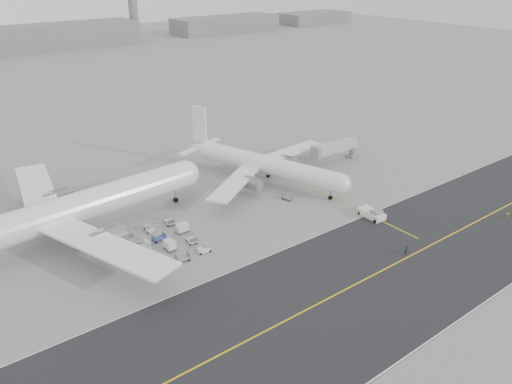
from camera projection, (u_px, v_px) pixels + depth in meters
ground at (250, 256)px, 91.97m from camera, size 700.00×700.00×0.00m
taxiway at (339, 293)px, 81.73m from camera, size 220.00×59.00×0.03m
horizon_buildings at (30, 51)px, 296.08m from camera, size 520.00×28.00×28.00m
control_tower at (134, 14)px, 331.04m from camera, size 7.00×7.00×31.25m
airliner_a at (66, 212)px, 94.76m from camera, size 61.40×60.50×21.18m
airliner_b at (263, 164)px, 120.84m from camera, size 43.44×44.27×15.85m
pushback_tug at (372, 214)px, 105.17m from camera, size 3.04×7.74×2.20m
jet_bridge at (335, 148)px, 132.62m from camera, size 15.18×3.22×5.72m
gse_cluster at (165, 244)px, 95.59m from camera, size 18.42×22.06×1.95m
stray_dolly at (287, 200)px, 113.40m from camera, size 1.81×2.54×1.44m
ground_crew_a at (406, 250)px, 92.00m from camera, size 0.82×0.68×1.91m
ground_crew_b at (507, 214)px, 104.95m from camera, size 1.10×0.95×1.95m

